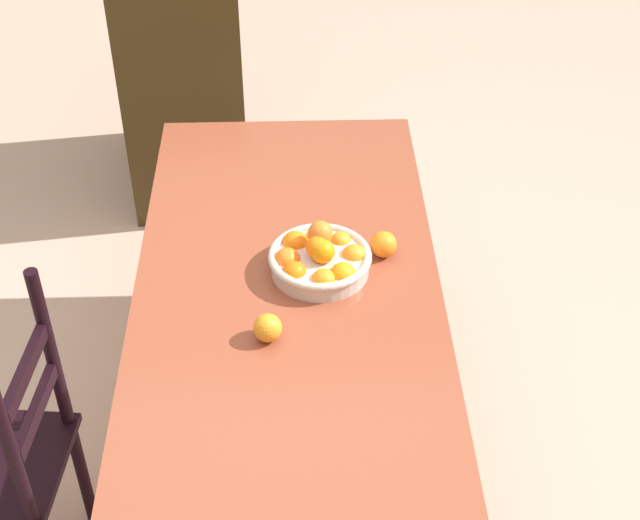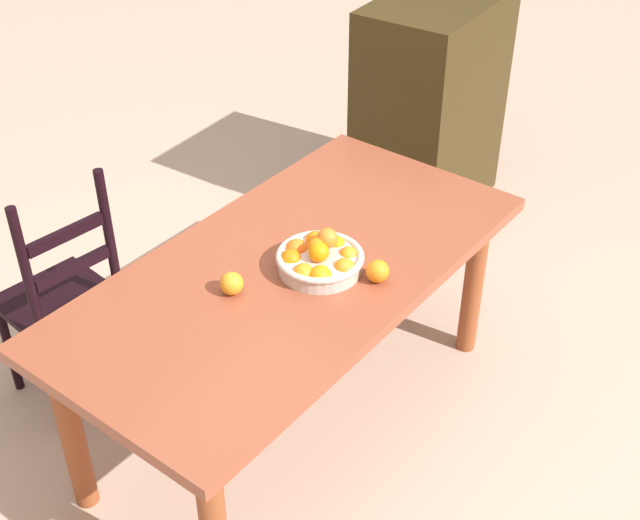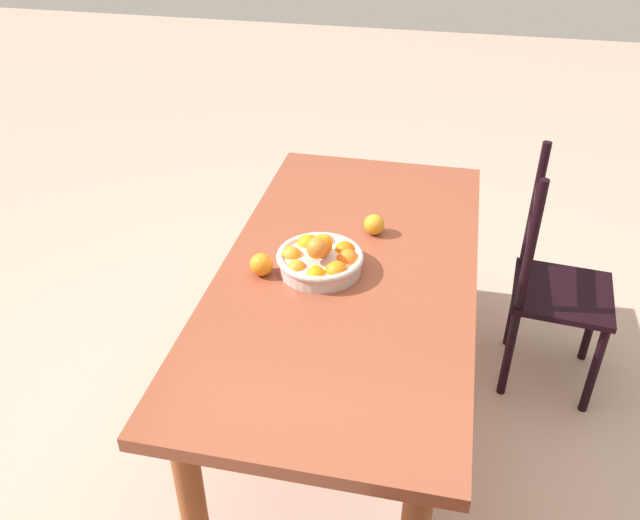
{
  "view_description": "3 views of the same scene",
  "coord_description": "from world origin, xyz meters",
  "views": [
    {
      "loc": [
        -2.04,
        -0.03,
        2.48
      ],
      "look_at": [
        0.04,
        -0.09,
        0.77
      ],
      "focal_mm": 52.39,
      "sensor_mm": 36.0,
      "label": 1
    },
    {
      "loc": [
        -1.8,
        -1.51,
        2.44
      ],
      "look_at": [
        0.04,
        -0.09,
        0.77
      ],
      "focal_mm": 47.62,
      "sensor_mm": 36.0,
      "label": 2
    },
    {
      "loc": [
        1.88,
        0.3,
        2.03
      ],
      "look_at": [
        0.04,
        -0.09,
        0.77
      ],
      "focal_mm": 37.24,
      "sensor_mm": 36.0,
      "label": 3
    }
  ],
  "objects": [
    {
      "name": "cabinet",
      "position": [
        1.65,
        0.45,
        0.56
      ],
      "size": [
        0.83,
        0.55,
        1.12
      ],
      "primitive_type": "cube",
      "rotation": [
        0.0,
        0.0,
        0.07
      ],
      "color": "#352810",
      "rests_on": "ground"
    },
    {
      "name": "fruit_bowl",
      "position": [
        0.04,
        -0.09,
        0.78
      ],
      "size": [
        0.3,
        0.3,
        0.15
      ],
      "color": "beige",
      "rests_on": "dining_table"
    },
    {
      "name": "chair_near_window",
      "position": [
        -0.42,
        0.77,
        0.45
      ],
      "size": [
        0.42,
        0.42,
        1.0
      ],
      "rotation": [
        0.0,
        0.0,
        3.04
      ],
      "color": "black",
      "rests_on": "ground"
    },
    {
      "name": "orange_loose_0",
      "position": [
        -0.24,
        0.05,
        0.77
      ],
      "size": [
        0.08,
        0.08,
        0.08
      ],
      "primitive_type": "sphere",
      "color": "orange",
      "rests_on": "dining_table"
    },
    {
      "name": "orange_loose_1",
      "position": [
        0.1,
        -0.28,
        0.77
      ],
      "size": [
        0.08,
        0.08,
        0.08
      ],
      "primitive_type": "sphere",
      "color": "orange",
      "rests_on": "dining_table"
    },
    {
      "name": "ground_plane",
      "position": [
        0.0,
        0.0,
        0.0
      ],
      "size": [
        12.0,
        12.0,
        0.0
      ],
      "primitive_type": "plane",
      "color": "tan"
    },
    {
      "name": "dining_table",
      "position": [
        0.0,
        0.0,
        0.64
      ],
      "size": [
        1.76,
        0.88,
        0.73
      ],
      "color": "brown",
      "rests_on": "ground"
    }
  ]
}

